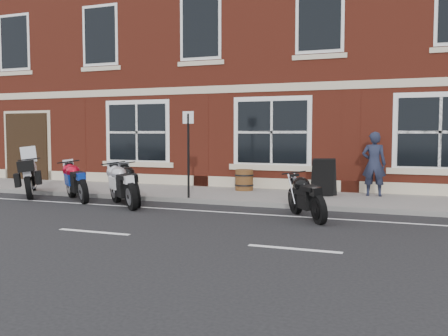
# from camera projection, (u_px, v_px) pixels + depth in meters

# --- Properties ---
(ground) EXTENTS (80.00, 80.00, 0.00)m
(ground) POSITION_uv_depth(u_px,v_px,m) (166.00, 210.00, 12.58)
(ground) COLOR black
(ground) RESTS_ON ground
(sidewalk) EXTENTS (30.00, 3.00, 0.12)m
(sidewalk) POSITION_uv_depth(u_px,v_px,m) (211.00, 194.00, 15.37)
(sidewalk) COLOR slate
(sidewalk) RESTS_ON ground
(kerb) EXTENTS (30.00, 0.16, 0.12)m
(kerb) POSITION_uv_depth(u_px,v_px,m) (189.00, 201.00, 13.89)
(kerb) COLOR slate
(kerb) RESTS_ON ground
(pub_building) EXTENTS (24.00, 12.00, 12.00)m
(pub_building) POSITION_uv_depth(u_px,v_px,m) (276.00, 41.00, 21.93)
(pub_building) COLOR maroon
(pub_building) RESTS_ON ground
(moto_touring_silver) EXTENTS (1.56, 1.90, 1.52)m
(moto_touring_silver) POSITION_uv_depth(u_px,v_px,m) (32.00, 176.00, 15.27)
(moto_touring_silver) COLOR black
(moto_touring_silver) RESTS_ON ground
(moto_sport_red) EXTENTS (1.83, 1.56, 1.02)m
(moto_sport_red) POSITION_uv_depth(u_px,v_px,m) (77.00, 180.00, 14.37)
(moto_sport_red) COLOR black
(moto_sport_red) RESTS_ON ground
(moto_sport_black) EXTENTS (1.57, 1.80, 1.01)m
(moto_sport_black) POSITION_uv_depth(u_px,v_px,m) (132.00, 182.00, 13.72)
(moto_sport_black) COLOR black
(moto_sport_black) RESTS_ON ground
(moto_sport_silver) EXTENTS (1.80, 1.68, 1.04)m
(moto_sport_silver) POSITION_uv_depth(u_px,v_px,m) (124.00, 184.00, 13.27)
(moto_sport_silver) COLOR black
(moto_sport_silver) RESTS_ON ground
(moto_naked_black) EXTENTS (1.25, 1.82, 0.94)m
(moto_naked_black) POSITION_uv_depth(u_px,v_px,m) (307.00, 195.00, 11.31)
(moto_naked_black) COLOR black
(moto_naked_black) RESTS_ON ground
(pedestrian_left) EXTENTS (0.69, 0.46, 1.86)m
(pedestrian_left) POSITION_uv_depth(u_px,v_px,m) (374.00, 164.00, 14.39)
(pedestrian_left) COLOR #1C2133
(pedestrian_left) RESTS_ON sidewalk
(a_board_sign) EXTENTS (0.77, 0.66, 1.09)m
(a_board_sign) POSITION_uv_depth(u_px,v_px,m) (324.00, 177.00, 14.35)
(a_board_sign) COLOR black
(a_board_sign) RESTS_ON sidewalk
(barrel_planter) EXTENTS (0.60, 0.60, 0.66)m
(barrel_planter) POSITION_uv_depth(u_px,v_px,m) (244.00, 180.00, 15.85)
(barrel_planter) COLOR #553716
(barrel_planter) RESTS_ON sidewalk
(parking_sign) EXTENTS (0.34, 0.06, 2.43)m
(parking_sign) POSITION_uv_depth(u_px,v_px,m) (188.00, 148.00, 13.94)
(parking_sign) COLOR black
(parking_sign) RESTS_ON sidewalk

